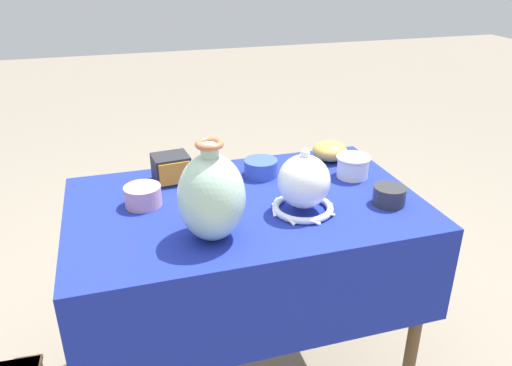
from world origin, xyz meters
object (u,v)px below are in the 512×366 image
bowl_shallow_ochre (330,151)px  pot_squat_charcoal (389,195)px  cup_wide_ivory (353,166)px  pot_squat_cobalt (261,168)px  pot_squat_rose (143,196)px  vase_tall_bulbous (212,196)px  vase_dome_bell (304,186)px  mosaic_tile_box (171,168)px

bowl_shallow_ochre → pot_squat_charcoal: 0.40m
cup_wide_ivory → pot_squat_charcoal: cup_wide_ivory is taller
pot_squat_cobalt → pot_squat_rose: pot_squat_rose is taller
pot_squat_rose → pot_squat_charcoal: (0.77, -0.22, -0.00)m
cup_wide_ivory → bowl_shallow_ochre: cup_wide_ivory is taller
cup_wide_ivory → pot_squat_cobalt: bearing=161.4°
vase_tall_bulbous → pot_squat_charcoal: 0.61m
cup_wide_ivory → pot_squat_rose: bearing=-179.3°
vase_tall_bulbous → cup_wide_ivory: (0.58, 0.27, -0.09)m
vase_tall_bulbous → pot_squat_rose: 0.33m
pot_squat_charcoal → pot_squat_rose: bearing=164.0°
vase_tall_bulbous → pot_squat_rose: (-0.17, 0.26, -0.10)m
vase_dome_bell → cup_wide_ivory: 0.34m
pot_squat_cobalt → pot_squat_charcoal: 0.48m
mosaic_tile_box → pot_squat_rose: 0.20m
mosaic_tile_box → pot_squat_charcoal: bearing=-36.2°
vase_dome_bell → pot_squat_rose: 0.52m
vase_dome_bell → mosaic_tile_box: size_ratio=1.60×
cup_wide_ivory → bowl_shallow_ochre: bearing=94.3°
mosaic_tile_box → cup_wide_ivory: (0.64, -0.15, -0.00)m
vase_tall_bulbous → cup_wide_ivory: bearing=25.1°
vase_tall_bulbous → vase_dome_bell: vase_tall_bulbous is taller
vase_tall_bulbous → cup_wide_ivory: 0.65m
pot_squat_rose → pot_squat_charcoal: bearing=-16.0°
cup_wide_ivory → pot_squat_cobalt: cup_wide_ivory is taller
vase_dome_bell → cup_wide_ivory: bearing=35.7°
vase_tall_bulbous → pot_squat_charcoal: vase_tall_bulbous is taller
mosaic_tile_box → bowl_shallow_ochre: size_ratio=0.99×
vase_tall_bulbous → mosaic_tile_box: size_ratio=2.20×
vase_tall_bulbous → pot_squat_cobalt: bearing=55.4°
vase_tall_bulbous → pot_squat_rose: size_ratio=2.49×
bowl_shallow_ochre → vase_tall_bulbous: bearing=-141.9°
mosaic_tile_box → pot_squat_cobalt: mosaic_tile_box is taller
pot_squat_rose → bowl_shallow_ochre: bearing=13.8°
vase_tall_bulbous → mosaic_tile_box: 0.44m
vase_tall_bulbous → mosaic_tile_box: vase_tall_bulbous is taller
pot_squat_cobalt → mosaic_tile_box: bearing=171.5°
pot_squat_charcoal → vase_dome_bell: bearing=173.1°
mosaic_tile_box → pot_squat_cobalt: 0.32m
vase_tall_bulbous → bowl_shallow_ochre: size_ratio=2.17×
mosaic_tile_box → pot_squat_charcoal: size_ratio=1.27×
pot_squat_cobalt → bowl_shallow_ochre: bearing=12.2°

